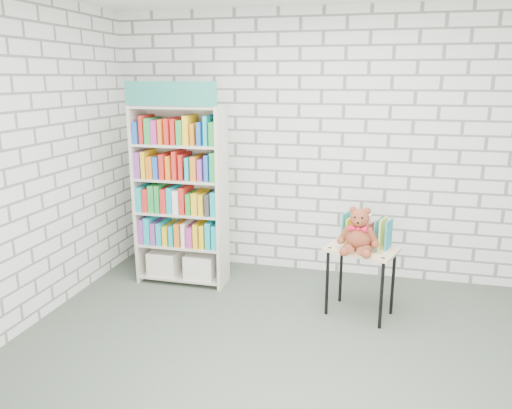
# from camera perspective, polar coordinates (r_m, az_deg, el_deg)

# --- Properties ---
(ground) EXTENTS (4.50, 4.50, 0.00)m
(ground) POSITION_cam_1_polar(r_m,az_deg,el_deg) (3.94, 3.02, -17.97)
(ground) COLOR #424D41
(ground) RESTS_ON ground
(room_shell) EXTENTS (4.52, 4.02, 2.81)m
(room_shell) POSITION_cam_1_polar(r_m,az_deg,el_deg) (3.35, 3.42, 8.81)
(room_shell) COLOR silver
(room_shell) RESTS_ON ground
(bookshelf) EXTENTS (0.92, 0.36, 2.07)m
(bookshelf) POSITION_cam_1_polar(r_m,az_deg,el_deg) (5.15, -8.57, 1.15)
(bookshelf) COLOR beige
(bookshelf) RESTS_ON ground
(display_table) EXTENTS (0.69, 0.57, 0.64)m
(display_table) POSITION_cam_1_polar(r_m,az_deg,el_deg) (4.56, 11.95, -5.93)
(display_table) COLOR tan
(display_table) RESTS_ON ground
(table_books) EXTENTS (0.45, 0.30, 0.25)m
(table_books) POSITION_cam_1_polar(r_m,az_deg,el_deg) (4.58, 12.51, -3.06)
(table_books) COLOR teal
(table_books) RESTS_ON display_table
(teddy_bear) EXTENTS (0.36, 0.34, 0.39)m
(teddy_bear) POSITION_cam_1_polar(r_m,az_deg,el_deg) (4.40, 11.63, -3.30)
(teddy_bear) COLOR brown
(teddy_bear) RESTS_ON display_table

